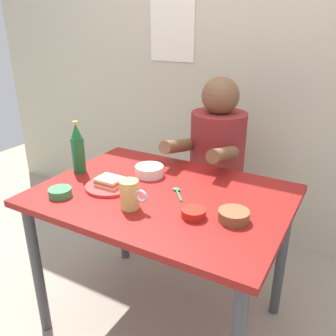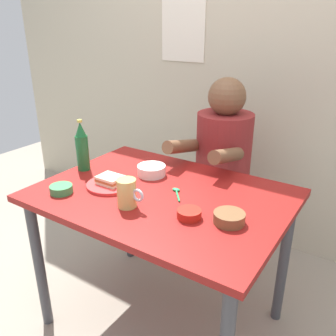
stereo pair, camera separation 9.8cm
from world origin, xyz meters
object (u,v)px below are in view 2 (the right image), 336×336
sandwich (110,180)px  beer_bottle (81,148)px  dining_table (162,211)px  beer_mug (127,193)px  condiment_bowl_brown (229,217)px  plate_orange (110,185)px  person_seated (223,149)px  stool (220,211)px

sandwich → beer_bottle: bearing=163.9°
beer_bottle → dining_table: bearing=0.5°
beer_mug → condiment_bowl_brown: (0.40, 0.11, -0.04)m
dining_table → plate_orange: plate_orange is taller
plate_orange → condiment_bowl_brown: 0.59m
plate_orange → beer_bottle: (-0.25, 0.07, 0.11)m
person_seated → plate_orange: 0.74m
dining_table → plate_orange: bearing=-162.2°
sandwich → person_seated: bearing=70.8°
person_seated → sandwich: person_seated is taller
sandwich → dining_table: bearing=17.8°
beer_mug → beer_bottle: size_ratio=0.48×
stool → sandwich: size_ratio=4.09×
beer_mug → beer_bottle: bearing=157.7°
dining_table → plate_orange: size_ratio=5.00×
sandwich → stool: bearing=71.1°
sandwich → beer_bottle: (-0.25, 0.07, 0.09)m
dining_table → sandwich: bearing=-162.2°
person_seated → beer_bottle: size_ratio=2.75×
sandwich → condiment_bowl_brown: bearing=0.2°
dining_table → beer_mug: 0.24m
stool → plate_orange: 0.85m
plate_orange → beer_mug: bearing=-29.5°
person_seated → sandwich: 0.74m
stool → plate_orange: size_ratio=2.05×
beer_mug → dining_table: bearing=76.6°
condiment_bowl_brown → beer_mug: bearing=-164.7°
stool → sandwich: sandwich is taller
stool → condiment_bowl_brown: 0.89m
plate_orange → beer_bottle: bearing=163.9°
condiment_bowl_brown → stool: bearing=116.6°
beer_bottle → condiment_bowl_brown: size_ratio=2.18×
plate_orange → sandwich: bearing=0.0°
dining_table → person_seated: size_ratio=1.53×
plate_orange → beer_bottle: size_ratio=0.84×
dining_table → sandwich: 0.28m
person_seated → sandwich: bearing=-109.2°
stool → beer_bottle: (-0.49, -0.63, 0.51)m
sandwich → beer_mug: size_ratio=0.87×
dining_table → condiment_bowl_brown: 0.38m
dining_table → condiment_bowl_brown: size_ratio=9.17×
person_seated → sandwich: (-0.24, -0.69, 0.01)m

